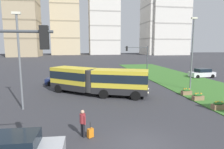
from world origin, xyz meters
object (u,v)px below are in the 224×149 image
Objects in this scene: flower_planter_1 at (218,105)px; apartment_tower_centre at (104,20)px; articulated_bus at (97,80)px; apartment_tower_east at (167,18)px; rolling_suitcase at (90,133)px; car_white_van at (202,73)px; pedestrian_crossing at (83,121)px; flower_planter_3 at (186,92)px; flower_planter_2 at (198,97)px; traffic_light_far_right at (140,56)px; streetlight_median at (192,51)px; streetlight_left at (19,57)px; apartment_tower_westcentre at (66,23)px; apartment_tower_eastcentre at (160,24)px; car_navy_sedan at (61,80)px; apartment_tower_west at (22,4)px.

apartment_tower_centre is at bearing 87.97° from flower_planter_1.
apartment_tower_east reaches higher than articulated_bus.
articulated_bus is 0.27× the size of apartment_tower_centre.
rolling_suitcase is 0.88× the size of flower_planter_1.
apartment_tower_centre is at bearing 93.54° from car_white_van.
flower_planter_3 is at bearing 34.92° from pedestrian_crossing.
flower_planter_3 is at bearing -12.14° from articulated_bus.
articulated_bus reaches higher than flower_planter_2.
traffic_light_far_right is at bearing 63.58° from pedestrian_crossing.
streetlight_median is at bearing 51.41° from flower_planter_3.
streetlight_left reaches higher than pedestrian_crossing.
apartment_tower_east is at bearing 62.90° from rolling_suitcase.
pedestrian_crossing is 0.05× the size of apartment_tower_westcentre.
rolling_suitcase is 0.03× the size of apartment_tower_eastcentre.
apartment_tower_westcentre is 0.91× the size of apartment_tower_centre.
pedestrian_crossing is 0.85m from rolling_suitcase.
traffic_light_far_right is 92.37m from apartment_tower_eastcentre.
apartment_tower_westcentre is at bearing 100.87° from traffic_light_far_right.
articulated_bus is 2.51× the size of car_navy_sedan.
car_navy_sedan is at bearing 99.05° from pedestrian_crossing.
apartment_tower_west is at bearing -174.61° from apartment_tower_east.
apartment_tower_centre reaches higher than car_navy_sedan.
apartment_tower_centre is (3.80, 104.21, 20.30)m from flower_planter_2.
articulated_bus is 6.50× the size of pedestrian_crossing.
flower_planter_3 is at bearing -92.13° from apartment_tower_centre.
rolling_suitcase is 115.37m from apartment_tower_eastcentre.
apartment_tower_east is (52.25, 101.04, 20.66)m from pedestrian_crossing.
traffic_light_far_right is (10.12, 20.37, 2.84)m from pedestrian_crossing.
car_navy_sedan is at bearing -120.89° from apartment_tower_eastcentre.
pedestrian_crossing is 0.03× the size of apartment_tower_west.
apartment_tower_centre reaches higher than articulated_bus.
pedestrian_crossing is 0.05× the size of apartment_tower_eastcentre.
flower_planter_3 is (0.00, 5.19, 0.00)m from flower_planter_1.
apartment_tower_centre is at bearing 82.13° from articulated_bus.
flower_planter_3 is (-9.44, -10.96, -0.33)m from car_white_van.
car_navy_sedan is 17.18m from pedestrian_crossing.
apartment_tower_west reaches higher than flower_planter_2.
car_navy_sedan reaches higher than rolling_suitcase.
streetlight_median is 100.88m from apartment_tower_centre.
apartment_tower_west is 76.34m from apartment_tower_eastcentre.
streetlight_median reaches higher than car_navy_sedan.
apartment_tower_west reaches higher than car_navy_sedan.
articulated_bus is 0.30× the size of apartment_tower_westcentre.
apartment_tower_west is (-28.56, 83.13, 23.97)m from articulated_bus.
car_white_van reaches higher than flower_planter_1.
apartment_tower_west is (-26.66, 93.58, 24.62)m from pedestrian_crossing.
car_white_van is at bearing -57.14° from apartment_tower_west.
streetlight_median reaches higher than pedestrian_crossing.
streetlight_left is at bearing -148.92° from articulated_bus.
flower_planter_1 is 0.02× the size of apartment_tower_west.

